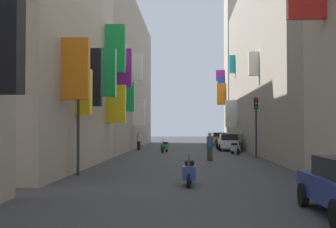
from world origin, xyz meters
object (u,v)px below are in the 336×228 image
object	(u,v)px
pedestrian_crossing	(241,142)
pedestrian_near_left	(210,147)
parked_car_white	(229,142)
scooter_black	(217,143)
pedestrian_near_right	(139,141)
traffic_light_near_corner	(78,102)
scooter_silver	(235,148)
scooter_green	(165,147)
traffic_light_far_corner	(256,117)
scooter_blue	(189,172)
parked_car_yellow	(219,138)

from	to	relation	value
pedestrian_crossing	pedestrian_near_left	size ratio (longest dim) A/B	0.98
parked_car_white	scooter_black	world-z (taller)	parked_car_white
scooter_black	pedestrian_near_right	xyz separation A→B (m)	(-7.33, -4.80, 0.34)
pedestrian_near_right	parked_car_white	bearing A→B (deg)	-2.21
parked_car_white	pedestrian_near_right	bearing A→B (deg)	177.79
scooter_black	traffic_light_near_corner	xyz separation A→B (m)	(-7.60, -26.73, 2.65)
scooter_silver	scooter_black	xyz separation A→B (m)	(-0.68, 10.87, -0.00)
scooter_green	scooter_black	world-z (taller)	same
pedestrian_near_left	traffic_light_far_corner	world-z (taller)	traffic_light_far_corner
pedestrian_near_left	traffic_light_near_corner	size ratio (longest dim) A/B	0.38
parked_car_white	pedestrian_crossing	xyz separation A→B (m)	(0.63, -3.19, 0.08)
traffic_light_near_corner	pedestrian_crossing	bearing A→B (deg)	63.98
scooter_blue	pedestrian_crossing	bearing A→B (deg)	78.78
pedestrian_near_right	scooter_silver	bearing A→B (deg)	-37.14
scooter_silver	pedestrian_near_right	xyz separation A→B (m)	(-8.01, 6.07, 0.34)
parked_car_yellow	pedestrian_near_right	distance (m)	14.33
parked_car_white	pedestrian_near_left	world-z (taller)	pedestrian_near_left
scooter_green	pedestrian_near_left	world-z (taller)	pedestrian_near_left
scooter_silver	scooter_blue	xyz separation A→B (m)	(-3.56, -18.95, 0.00)
scooter_black	scooter_silver	bearing A→B (deg)	-86.42
parked_car_yellow	scooter_green	distance (m)	16.52
parked_car_white	scooter_silver	bearing A→B (deg)	-90.83
scooter_black	pedestrian_crossing	xyz separation A→B (m)	(1.39, -8.30, 0.39)
parked_car_white	pedestrian_near_left	bearing A→B (deg)	-100.40
scooter_green	traffic_light_far_corner	xyz separation A→B (m)	(6.43, -6.84, 2.29)
pedestrian_near_left	traffic_light_far_corner	size ratio (longest dim) A/B	0.43
parked_car_white	scooter_black	xyz separation A→B (m)	(-0.76, 5.11, -0.31)
scooter_green	scooter_silver	bearing A→B (deg)	-23.25
scooter_silver	pedestrian_near_right	size ratio (longest dim) A/B	1.11
parked_car_yellow	scooter_green	world-z (taller)	parked_car_yellow
scooter_blue	traffic_light_far_corner	size ratio (longest dim) A/B	0.47
parked_car_white	scooter_silver	xyz separation A→B (m)	(-0.08, -5.76, -0.31)
scooter_blue	traffic_light_near_corner	distance (m)	6.24
scooter_blue	parked_car_white	bearing A→B (deg)	81.62
parked_car_yellow	scooter_blue	size ratio (longest dim) A/B	2.06
pedestrian_crossing	scooter_blue	bearing A→B (deg)	-101.22
parked_car_white	traffic_light_near_corner	distance (m)	23.30
pedestrian_near_left	pedestrian_near_right	world-z (taller)	pedestrian_near_left
pedestrian_crossing	pedestrian_near_right	world-z (taller)	pedestrian_crossing
pedestrian_near_left	pedestrian_near_right	xyz separation A→B (m)	(-5.76, 13.04, -0.06)
parked_car_white	scooter_green	world-z (taller)	parked_car_white
scooter_silver	pedestrian_near_left	xyz separation A→B (m)	(-2.25, -6.97, 0.41)
parked_car_yellow	traffic_light_far_corner	distance (m)	22.52
pedestrian_crossing	parked_car_yellow	bearing A→B (deg)	92.60
scooter_black	traffic_light_near_corner	bearing A→B (deg)	-105.88
scooter_green	pedestrian_crossing	xyz separation A→B (m)	(6.21, 0.21, 0.39)
scooter_black	pedestrian_near_right	size ratio (longest dim) A/B	1.09
parked_car_yellow	traffic_light_far_corner	size ratio (longest dim) A/B	0.97
traffic_light_far_corner	pedestrian_near_left	bearing A→B (deg)	-141.95
scooter_green	parked_car_yellow	bearing A→B (deg)	70.52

